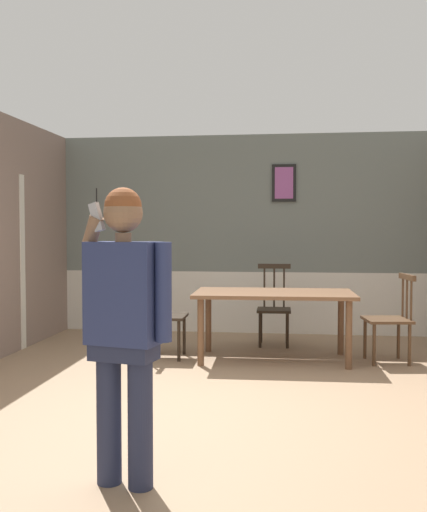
# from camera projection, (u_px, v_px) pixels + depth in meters

# --- Properties ---
(ground_plane) EXTENTS (7.53, 7.53, 0.00)m
(ground_plane) POSITION_uv_depth(u_px,v_px,m) (223.00, 402.00, 4.94)
(ground_plane) COLOR #9E7F60
(room_back_partition) EXTENTS (5.41, 0.17, 2.75)m
(room_back_partition) POSITION_uv_depth(u_px,v_px,m) (250.00, 238.00, 8.28)
(room_back_partition) COLOR slate
(room_back_partition) RESTS_ON ground_plane
(dining_table) EXTENTS (1.76, 0.98, 0.76)m
(dining_table) POSITION_uv_depth(u_px,v_px,m) (274.00, 300.00, 6.54)
(dining_table) COLOR brown
(dining_table) RESTS_ON ground_plane
(chair_near_window) EXTENTS (0.48, 0.48, 0.93)m
(chair_near_window) POSITION_uv_depth(u_px,v_px,m) (162.00, 315.00, 6.67)
(chair_near_window) COLOR #2D2319
(chair_near_window) RESTS_ON ground_plane
(chair_by_doorway) EXTENTS (0.42, 0.42, 1.01)m
(chair_by_doorway) POSITION_uv_depth(u_px,v_px,m) (274.00, 307.00, 7.40)
(chair_by_doorway) COLOR #2D2319
(chair_by_doorway) RESTS_ON ground_plane
(chair_at_table_head) EXTENTS (0.52, 0.52, 0.96)m
(chair_at_table_head) POSITION_uv_depth(u_px,v_px,m) (390.00, 318.00, 6.42)
(chair_at_table_head) COLOR #513823
(chair_at_table_head) RESTS_ON ground_plane
(person_figure) EXTENTS (0.55, 0.30, 1.67)m
(person_figure) POSITION_uv_depth(u_px,v_px,m) (125.00, 316.00, 3.29)
(person_figure) COLOR #282E49
(person_figure) RESTS_ON ground_plane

